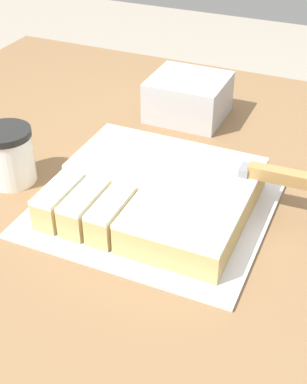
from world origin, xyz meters
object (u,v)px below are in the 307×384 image
object	(u,v)px
knife	(250,171)
coffee_cup	(9,155)
cake	(156,191)
cake_board	(154,207)
storage_box	(188,97)

from	to	relation	value
knife	coffee_cup	distance (m)	0.43
cake	knife	world-z (taller)	knife
knife	cake	bearing A→B (deg)	24.56
cake_board	storage_box	distance (m)	0.36
coffee_cup	storage_box	bearing A→B (deg)	61.12
cake_board	coffee_cup	distance (m)	0.28
cake	coffee_cup	distance (m)	0.28
cake_board	cake	xyz separation A→B (m)	(0.00, 0.00, 0.03)
cake_board	cake	size ratio (longest dim) A/B	1.21
coffee_cup	cake	bearing A→B (deg)	5.75
knife	coffee_cup	size ratio (longest dim) A/B	3.25
cake_board	cake	bearing A→B (deg)	40.76
storage_box	knife	bearing A→B (deg)	-52.29
cake	coffee_cup	size ratio (longest dim) A/B	3.06
coffee_cup	storage_box	world-z (taller)	coffee_cup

